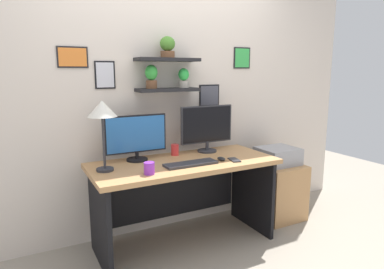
{
  "coord_description": "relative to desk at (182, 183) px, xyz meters",
  "views": [
    {
      "loc": [
        -1.23,
        -2.48,
        1.5
      ],
      "look_at": [
        0.1,
        0.05,
        0.96
      ],
      "focal_mm": 31.65,
      "sensor_mm": 36.0,
      "label": 1
    }
  ],
  "objects": [
    {
      "name": "ground_plane",
      "position": [
        0.0,
        -0.05,
        -0.54
      ],
      "size": [
        8.0,
        8.0,
        0.0
      ],
      "primitive_type": "plane",
      "color": "gray"
    },
    {
      "name": "back_wall_assembly",
      "position": [
        0.0,
        0.38,
        0.82
      ],
      "size": [
        4.4,
        0.24,
        2.7
      ],
      "color": "beige",
      "rests_on": "ground"
    },
    {
      "name": "desk",
      "position": [
        0.0,
        0.0,
        0.0
      ],
      "size": [
        1.57,
        0.68,
        0.75
      ],
      "color": "tan",
      "rests_on": "ground"
    },
    {
      "name": "monitor_left",
      "position": [
        -0.34,
        0.16,
        0.42
      ],
      "size": [
        0.53,
        0.18,
        0.39
      ],
      "color": "black",
      "rests_on": "desk"
    },
    {
      "name": "monitor_right",
      "position": [
        0.34,
        0.16,
        0.45
      ],
      "size": [
        0.53,
        0.18,
        0.43
      ],
      "color": "#2D2D33",
      "rests_on": "desk"
    },
    {
      "name": "keyboard",
      "position": [
        -0.01,
        -0.18,
        0.22
      ],
      "size": [
        0.44,
        0.14,
        0.02
      ],
      "primitive_type": "cube",
      "color": "#2D2D33",
      "rests_on": "desk"
    },
    {
      "name": "computer_mouse",
      "position": [
        0.29,
        -0.18,
        0.23
      ],
      "size": [
        0.06,
        0.09,
        0.03
      ],
      "primitive_type": "ellipsoid",
      "color": "black",
      "rests_on": "desk"
    },
    {
      "name": "desk_lamp",
      "position": [
        -0.66,
        -0.02,
        0.66
      ],
      "size": [
        0.22,
        0.22,
        0.54
      ],
      "color": "#2D2D33",
      "rests_on": "desk"
    },
    {
      "name": "cell_phone",
      "position": [
        0.39,
        -0.23,
        0.22
      ],
      "size": [
        0.1,
        0.15,
        0.01
      ],
      "primitive_type": "cube",
      "rotation": [
        0.0,
        0.0,
        -0.2
      ],
      "color": "#2D2D33",
      "rests_on": "desk"
    },
    {
      "name": "coffee_mug",
      "position": [
        -0.39,
        -0.26,
        0.26
      ],
      "size": [
        0.08,
        0.08,
        0.09
      ],
      "primitive_type": "cylinder",
      "color": "purple",
      "rests_on": "desk"
    },
    {
      "name": "pen_cup",
      "position": [
        0.02,
        0.17,
        0.26
      ],
      "size": [
        0.07,
        0.07,
        0.1
      ],
      "primitive_type": "cylinder",
      "color": "red",
      "rests_on": "desk"
    },
    {
      "name": "drawer_cabinet",
      "position": [
        1.1,
        0.02,
        -0.26
      ],
      "size": [
        0.44,
        0.5,
        0.56
      ],
      "primitive_type": "cube",
      "color": "tan",
      "rests_on": "ground"
    },
    {
      "name": "printer",
      "position": [
        1.1,
        0.02,
        0.11
      ],
      "size": [
        0.38,
        0.34,
        0.17
      ],
      "primitive_type": "cube",
      "color": "#9E9EA3",
      "rests_on": "drawer_cabinet"
    }
  ]
}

